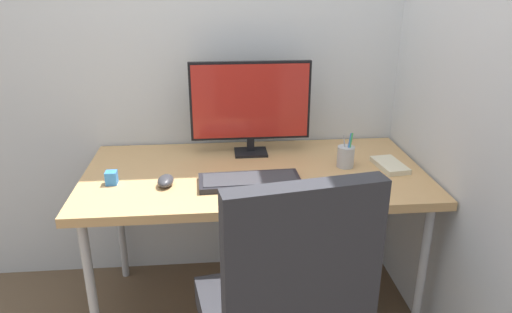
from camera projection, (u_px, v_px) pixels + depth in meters
ground_plane at (255, 305)px, 2.47m from camera, size 8.00×8.00×0.00m
wall_back at (247, 17)px, 2.35m from camera, size 3.08×0.04×2.80m
wall_side_right at (469, 30)px, 1.82m from camera, size 0.04×2.32×2.80m
desk at (255, 181)px, 2.21m from camera, size 1.55×0.79×0.76m
office_chair at (284, 311)px, 1.59m from camera, size 0.60×0.61×1.09m
monitor at (250, 103)px, 2.31m from camera, size 0.59×0.13×0.46m
keyboard at (250, 181)px, 2.05m from camera, size 0.44×0.19×0.03m
mouse at (166, 181)px, 2.03m from camera, size 0.08×0.12×0.04m
pen_holder at (346, 156)px, 2.22m from camera, size 0.08×0.08×0.17m
notebook at (390, 165)px, 2.22m from camera, size 0.13×0.21×0.02m
desk_clamp_accessory at (111, 178)px, 2.04m from camera, size 0.05×0.05×0.06m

